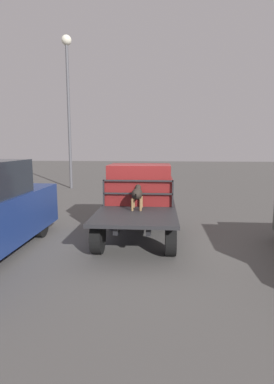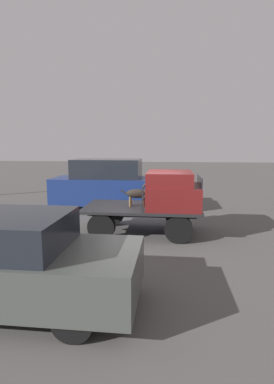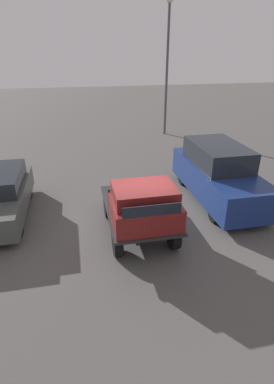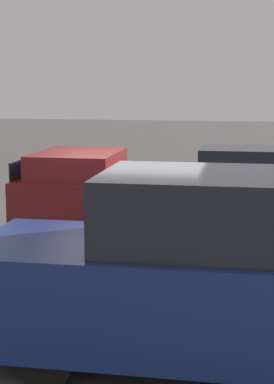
% 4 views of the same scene
% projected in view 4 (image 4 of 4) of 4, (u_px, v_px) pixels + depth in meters
% --- Properties ---
extents(ground_plane, '(80.00, 80.00, 0.00)m').
position_uv_depth(ground_plane, '(127.00, 268.00, 10.66)').
color(ground_plane, '#514F4C').
extents(flatbed_truck, '(3.54, 1.98, 0.85)m').
position_uv_depth(flatbed_truck, '(127.00, 233.00, 10.56)').
color(flatbed_truck, black).
rests_on(flatbed_truck, ground).
extents(truck_cab, '(1.56, 1.86, 1.08)m').
position_uv_depth(truck_cab, '(73.00, 186.00, 10.59)').
color(truck_cab, maroon).
rests_on(truck_cab, flatbed_truck).
extents(truck_headboard, '(0.04, 1.86, 0.72)m').
position_uv_depth(truck_headboard, '(122.00, 189.00, 10.45)').
color(truck_headboard, '#232326').
rests_on(truck_headboard, flatbed_truck).
extents(dog, '(1.04, 0.28, 0.65)m').
position_uv_depth(dog, '(133.00, 195.00, 10.43)').
color(dog, brown).
rests_on(dog, flatbed_truck).
extents(parked_sedan, '(4.39, 1.85, 1.59)m').
position_uv_depth(parked_sedan, '(246.00, 182.00, 14.56)').
color(parked_sedan, black).
rests_on(parked_sedan, ground).
extents(parked_pickup_far, '(5.10, 1.90, 2.13)m').
position_uv_depth(parked_pickup_far, '(215.00, 274.00, 6.87)').
color(parked_pickup_far, black).
rests_on(parked_pickup_far, ground).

